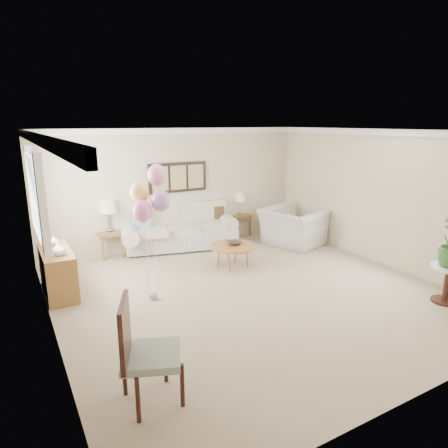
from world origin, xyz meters
name	(u,v)px	position (x,y,z in m)	size (l,w,h in m)	color
ground_plane	(251,292)	(0.00, 0.00, 0.00)	(6.00, 6.00, 0.00)	tan
room_shell	(244,195)	(-0.11, 0.09, 1.63)	(6.04, 6.04, 2.60)	beige
wall_art_triptych	(178,177)	(0.00, 2.96, 1.55)	(1.35, 0.06, 0.65)	black
sofa	(180,230)	(-0.04, 2.86, 0.38)	(2.86, 1.51, 0.98)	beige
end_table_left	(110,235)	(-1.55, 2.95, 0.46)	(0.50, 0.45, 0.54)	olive
end_table_right	(239,218)	(1.62, 3.02, 0.45)	(0.49, 0.45, 0.54)	olive
lamp_left	(108,207)	(-1.55, 2.95, 1.05)	(0.37, 0.37, 0.66)	gray
lamp_right	(240,198)	(1.62, 3.02, 0.94)	(0.30, 0.30, 0.53)	gray
coffee_table	(233,247)	(0.34, 1.18, 0.40)	(0.87, 0.87, 0.44)	#A26937
decor_bowl	(234,243)	(0.38, 1.19, 0.47)	(0.28, 0.28, 0.07)	#302622
armchair	(292,227)	(2.26, 1.77, 0.41)	(1.26, 1.10, 0.82)	beige
side_table	(448,275)	(2.43, -1.79, 0.44)	(0.54, 0.54, 0.59)	silver
accent_chair	(143,350)	(-2.39, -1.73, 0.59)	(0.73, 0.73, 1.14)	gray
credenza	(58,272)	(-2.76, 1.50, 0.37)	(0.46, 1.20, 0.74)	olive
vase_white	(59,249)	(-2.74, 1.20, 0.85)	(0.20, 0.20, 0.21)	white
vase_sage	(54,241)	(-2.74, 1.79, 0.82)	(0.16, 0.16, 0.17)	#B8BCB1
balloon_cluster	(150,196)	(-1.47, 0.55, 1.66)	(0.61, 0.52, 2.11)	gray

